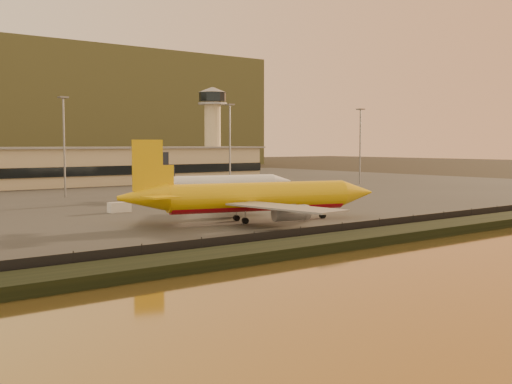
# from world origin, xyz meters

# --- Properties ---
(ground) EXTENTS (900.00, 900.00, 0.00)m
(ground) POSITION_xyz_m (0.00, 0.00, 0.00)
(ground) COLOR black
(ground) RESTS_ON ground
(embankment) EXTENTS (320.00, 7.00, 1.40)m
(embankment) POSITION_xyz_m (0.00, -17.00, 0.70)
(embankment) COLOR black
(embankment) RESTS_ON ground
(tarmac) EXTENTS (320.00, 220.00, 0.20)m
(tarmac) POSITION_xyz_m (0.00, 95.00, 0.10)
(tarmac) COLOR #2D2D2D
(tarmac) RESTS_ON ground
(perimeter_fence) EXTENTS (300.00, 0.05, 2.20)m
(perimeter_fence) POSITION_xyz_m (0.00, -13.00, 1.30)
(perimeter_fence) COLOR black
(perimeter_fence) RESTS_ON tarmac
(control_tower) EXTENTS (11.20, 11.20, 35.50)m
(control_tower) POSITION_xyz_m (70.00, 131.00, 21.66)
(control_tower) COLOR #C6B68A
(control_tower) RESTS_ON tarmac
(apron_light_masts) EXTENTS (152.20, 12.20, 25.40)m
(apron_light_masts) POSITION_xyz_m (15.00, 75.00, 15.70)
(apron_light_masts) COLOR slate
(apron_light_masts) RESTS_ON tarmac
(dhl_cargo_jet) EXTENTS (46.93, 44.91, 14.24)m
(dhl_cargo_jet) POSITION_xyz_m (-3.43, 10.66, 4.45)
(dhl_cargo_jet) COLOR gold
(dhl_cargo_jet) RESTS_ON tarmac
(white_narrowbody_jet) EXTENTS (39.82, 38.14, 11.56)m
(white_narrowbody_jet) POSITION_xyz_m (21.82, 56.88, 3.65)
(white_narrowbody_jet) COLOR white
(white_narrowbody_jet) RESTS_ON tarmac
(gse_vehicle_yellow) EXTENTS (4.75, 3.27, 1.96)m
(gse_vehicle_yellow) POSITION_xyz_m (21.54, 32.80, 1.18)
(gse_vehicle_yellow) COLOR gold
(gse_vehicle_yellow) RESTS_ON tarmac
(gse_vehicle_white) EXTENTS (4.46, 2.09, 1.98)m
(gse_vehicle_white) POSITION_xyz_m (-14.95, 39.56, 1.19)
(gse_vehicle_white) COLOR white
(gse_vehicle_white) RESTS_ON tarmac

